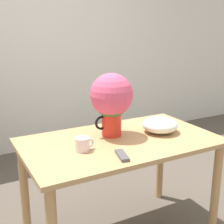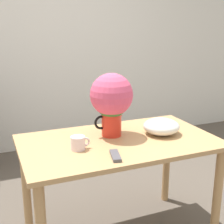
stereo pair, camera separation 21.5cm
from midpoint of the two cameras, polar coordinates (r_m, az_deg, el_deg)
The scene contains 6 objects.
wall_back at distance 3.91m, azimuth -9.52°, elevation 12.15°, with size 8.00×0.05×2.60m.
table at distance 2.16m, azimuth 4.15°, elevation -8.03°, with size 1.32×0.77×0.77m.
flower_vase at distance 2.12m, azimuth 2.69°, elevation 2.27°, with size 0.30×0.30×0.44m.
coffee_mug at distance 1.94m, azimuth -3.02°, elevation -5.73°, with size 0.12×0.09×0.09m.
white_bowl at distance 2.26m, azimuth 11.73°, elevation -2.64°, with size 0.26×0.26×0.11m.
remote_control at distance 1.85m, azimuth 4.00°, elevation -8.04°, with size 0.08×0.16×0.02m.
Camera 2 is at (-0.79, -1.84, 1.52)m, focal length 50.00 mm.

